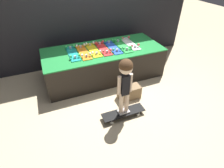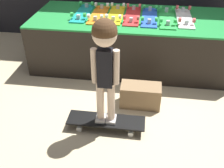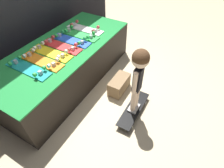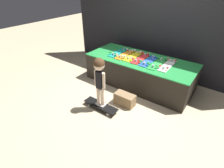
# 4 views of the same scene
# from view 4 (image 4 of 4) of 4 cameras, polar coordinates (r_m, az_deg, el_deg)

# --- Properties ---
(ground_plane) EXTENTS (16.00, 16.00, 0.00)m
(ground_plane) POSITION_cam_4_polar(r_m,az_deg,el_deg) (3.87, 4.47, -3.27)
(ground_plane) COLOR beige
(back_wall) EXTENTS (4.98, 0.10, 2.72)m
(back_wall) POSITION_cam_4_polar(r_m,az_deg,el_deg) (4.49, 15.17, 19.74)
(back_wall) COLOR black
(back_wall) RESTS_ON ground_plane
(display_rack) EXTENTS (2.42, 1.02, 0.63)m
(display_rack) POSITION_cam_4_polar(r_m,az_deg,el_deg) (4.14, 8.93, 4.05)
(display_rack) COLOR black
(display_rack) RESTS_ON ground_plane
(skateboard_teal_on_rack) EXTENTS (0.18, 0.67, 0.09)m
(skateboard_teal_on_rack) POSITION_cam_4_polar(r_m,az_deg,el_deg) (4.31, 2.11, 10.40)
(skateboard_teal_on_rack) COLOR teal
(skateboard_teal_on_rack) RESTS_ON display_rack
(skateboard_orange_on_rack) EXTENTS (0.18, 0.67, 0.09)m
(skateboard_orange_on_rack) POSITION_cam_4_polar(r_m,az_deg,el_deg) (4.18, 4.25, 9.67)
(skateboard_orange_on_rack) COLOR orange
(skateboard_orange_on_rack) RESTS_ON display_rack
(skateboard_yellow_on_rack) EXTENTS (0.18, 0.67, 0.09)m
(skateboard_yellow_on_rack) POSITION_cam_4_polar(r_m,az_deg,el_deg) (4.11, 6.89, 9.09)
(skateboard_yellow_on_rack) COLOR yellow
(skateboard_yellow_on_rack) RESTS_ON display_rack
(skateboard_red_on_rack) EXTENTS (0.18, 0.67, 0.09)m
(skateboard_red_on_rack) POSITION_cam_4_polar(r_m,az_deg,el_deg) (4.01, 9.37, 8.32)
(skateboard_red_on_rack) COLOR red
(skateboard_red_on_rack) RESTS_ON display_rack
(skateboard_blue_on_rack) EXTENTS (0.18, 0.67, 0.09)m
(skateboard_blue_on_rack) POSITION_cam_4_polar(r_m,az_deg,el_deg) (3.92, 11.94, 7.48)
(skateboard_blue_on_rack) COLOR blue
(skateboard_blue_on_rack) RESTS_ON display_rack
(skateboard_green_on_rack) EXTENTS (0.18, 0.67, 0.09)m
(skateboard_green_on_rack) POSITION_cam_4_polar(r_m,az_deg,el_deg) (3.83, 14.58, 6.57)
(skateboard_green_on_rack) COLOR green
(skateboard_green_on_rack) RESTS_ON display_rack
(skateboard_white_on_rack) EXTENTS (0.18, 0.67, 0.09)m
(skateboard_white_on_rack) POSITION_cam_4_polar(r_m,az_deg,el_deg) (3.81, 17.68, 5.93)
(skateboard_white_on_rack) COLOR white
(skateboard_white_on_rack) RESTS_ON display_rack
(skateboard_on_floor) EXTENTS (0.72, 0.20, 0.09)m
(skateboard_on_floor) POSITION_cam_4_polar(r_m,az_deg,el_deg) (3.42, -3.68, -7.02)
(skateboard_on_floor) COLOR black
(skateboard_on_floor) RESTS_ON ground_plane
(child) EXTENTS (0.23, 0.20, 0.98)m
(child) POSITION_cam_4_polar(r_m,az_deg,el_deg) (3.04, -4.12, 3.35)
(child) COLOR silver
(child) RESTS_ON skateboard_on_floor
(storage_box) EXTENTS (0.41, 0.21, 0.24)m
(storage_box) POSITION_cam_4_polar(r_m,az_deg,el_deg) (3.51, 4.16, -5.01)
(storage_box) COLOR #8E704C
(storage_box) RESTS_ON ground_plane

